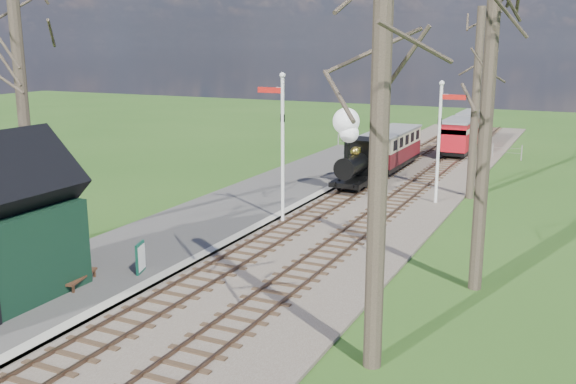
% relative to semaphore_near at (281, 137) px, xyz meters
% --- Properties ---
extents(distant_hills, '(114.40, 48.00, 22.02)m').
position_rel_semaphore_near_xyz_m(distant_hills, '(2.17, 48.38, -19.83)').
color(distant_hills, '#385B23').
rests_on(distant_hills, ground).
extents(ballast_bed, '(8.00, 60.00, 0.10)m').
position_rel_semaphore_near_xyz_m(ballast_bed, '(2.07, 6.00, -3.57)').
color(ballast_bed, brown).
rests_on(ballast_bed, ground).
extents(track_near, '(1.60, 60.00, 0.15)m').
position_rel_semaphore_near_xyz_m(track_near, '(0.77, 6.00, -3.52)').
color(track_near, brown).
rests_on(track_near, ground).
extents(track_far, '(1.60, 60.00, 0.15)m').
position_rel_semaphore_near_xyz_m(track_far, '(3.37, 6.00, -3.52)').
color(track_far, brown).
rests_on(track_far, ground).
extents(platform, '(5.00, 44.00, 0.20)m').
position_rel_semaphore_near_xyz_m(platform, '(-2.73, -2.00, -3.52)').
color(platform, '#474442').
rests_on(platform, ground).
extents(coping_strip, '(0.40, 44.00, 0.21)m').
position_rel_semaphore_near_xyz_m(coping_strip, '(-0.43, -2.00, -3.52)').
color(coping_strip, '#B2AD9E').
rests_on(coping_strip, ground).
extents(semaphore_near, '(1.22, 0.24, 6.22)m').
position_rel_semaphore_near_xyz_m(semaphore_near, '(0.00, 0.00, 0.00)').
color(semaphore_near, silver).
rests_on(semaphore_near, ground).
extents(semaphore_far, '(1.22, 0.24, 5.72)m').
position_rel_semaphore_near_xyz_m(semaphore_far, '(5.14, 6.00, -0.27)').
color(semaphore_far, silver).
rests_on(semaphore_far, ground).
extents(bare_trees, '(15.51, 22.39, 12.00)m').
position_rel_semaphore_near_xyz_m(bare_trees, '(2.10, -5.90, 1.59)').
color(bare_trees, '#382D23').
rests_on(bare_trees, ground).
extents(fence_line, '(12.60, 0.08, 1.00)m').
position_rel_semaphore_near_xyz_m(fence_line, '(1.07, 20.00, -3.07)').
color(fence_line, slate).
rests_on(fence_line, ground).
extents(locomotive, '(1.66, 3.87, 4.15)m').
position_rel_semaphore_near_xyz_m(locomotive, '(0.76, 7.02, -1.69)').
color(locomotive, black).
rests_on(locomotive, ground).
extents(coach, '(1.94, 6.64, 2.04)m').
position_rel_semaphore_near_xyz_m(coach, '(0.77, 13.08, -2.20)').
color(coach, black).
rests_on(coach, ground).
extents(red_carriage_a, '(1.87, 4.63, 1.97)m').
position_rel_semaphore_near_xyz_m(red_carriage_a, '(3.37, 19.75, -2.25)').
color(red_carriage_a, black).
rests_on(red_carriage_a, ground).
extents(red_carriage_b, '(1.87, 4.63, 1.97)m').
position_rel_semaphore_near_xyz_m(red_carriage_b, '(3.37, 25.25, -2.25)').
color(red_carriage_b, black).
rests_on(red_carriage_b, ground).
extents(sign_board, '(0.29, 0.66, 0.99)m').
position_rel_semaphore_near_xyz_m(sign_board, '(-1.19, -7.71, -2.93)').
color(sign_board, '#0F4834').
rests_on(sign_board, platform).
extents(bench, '(0.84, 1.61, 0.88)m').
position_rel_semaphore_near_xyz_m(bench, '(-2.32, -9.39, -3.01)').
color(bench, '#4D2D1B').
rests_on(bench, platform).
extents(person, '(0.38, 0.54, 1.42)m').
position_rel_semaphore_near_xyz_m(person, '(-2.40, -10.68, -2.71)').
color(person, black).
rests_on(person, platform).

